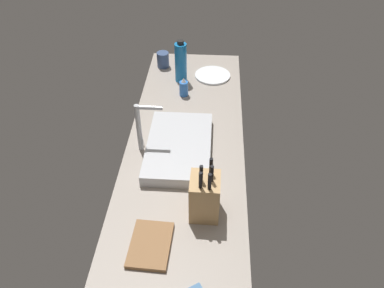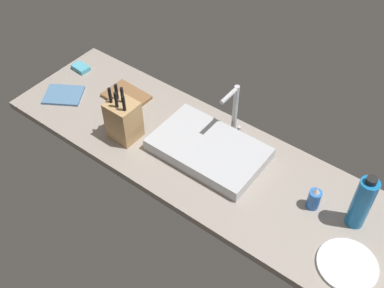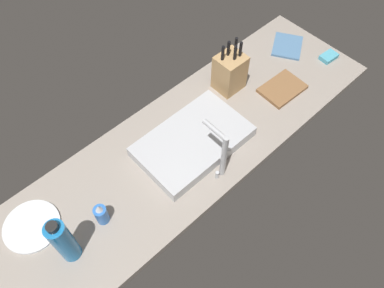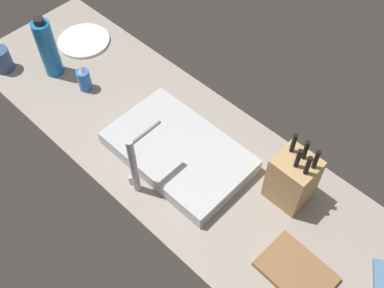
% 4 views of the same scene
% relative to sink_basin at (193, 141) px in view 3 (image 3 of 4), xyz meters
% --- Properties ---
extents(countertop_slab, '(1.97, 0.58, 0.04)m').
position_rel_sink_basin_xyz_m(countertop_slab, '(0.01, -0.03, -0.05)').
color(countertop_slab, gray).
rests_on(countertop_slab, ground).
extents(sink_basin, '(0.49, 0.30, 0.06)m').
position_rel_sink_basin_xyz_m(sink_basin, '(0.00, 0.00, 0.00)').
color(sink_basin, '#B7BABF').
rests_on(sink_basin, countertop_slab).
extents(faucet, '(0.06, 0.13, 0.26)m').
position_rel_sink_basin_xyz_m(faucet, '(0.00, 0.17, 0.12)').
color(faucet, '#B7BABF').
rests_on(faucet, countertop_slab).
extents(knife_block, '(0.13, 0.12, 0.27)m').
position_rel_sink_basin_xyz_m(knife_block, '(-0.37, -0.14, 0.07)').
color(knife_block, tan).
rests_on(knife_block, countertop_slab).
extents(cutting_board, '(0.22, 0.16, 0.02)m').
position_rel_sink_basin_xyz_m(cutting_board, '(-0.54, 0.06, -0.02)').
color(cutting_board, brown).
rests_on(cutting_board, countertop_slab).
extents(soap_bottle, '(0.05, 0.05, 0.11)m').
position_rel_sink_basin_xyz_m(soap_bottle, '(0.49, 0.02, 0.02)').
color(soap_bottle, blue).
rests_on(soap_bottle, countertop_slab).
extents(water_bottle, '(0.07, 0.07, 0.26)m').
position_rel_sink_basin_xyz_m(water_bottle, '(0.66, 0.05, 0.10)').
color(water_bottle, '#1970B7').
rests_on(water_bottle, countertop_slab).
extents(dinner_plate, '(0.22, 0.22, 0.01)m').
position_rel_sink_basin_xyz_m(dinner_plate, '(0.72, -0.15, -0.02)').
color(dinner_plate, white).
rests_on(dinner_plate, countertop_slab).
extents(dish_towel, '(0.23, 0.22, 0.01)m').
position_rel_sink_basin_xyz_m(dish_towel, '(-0.80, -0.12, -0.02)').
color(dish_towel, teal).
rests_on(dish_towel, countertop_slab).
extents(dish_sponge, '(0.09, 0.07, 0.02)m').
position_rel_sink_basin_xyz_m(dish_sponge, '(-0.89, 0.08, -0.02)').
color(dish_sponge, '#4CA3BC').
rests_on(dish_sponge, countertop_slab).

